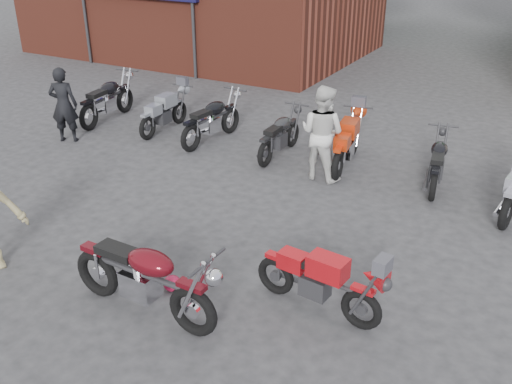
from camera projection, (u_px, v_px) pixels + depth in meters
The scene contains 12 objects.
ground at pixel (188, 296), 7.92m from camera, with size 90.00×90.00×0.00m, color #2C2C2E.
vintage_motorcycle at pixel (144, 273), 7.27m from camera, with size 2.23×0.74×1.30m, color #4F0911, non-canonical shape.
sportbike at pixel (320, 278), 7.40m from camera, with size 1.79×0.59×1.04m, color #B50F16, non-canonical shape.
helmet at pixel (172, 283), 7.99m from camera, with size 0.25×0.25×0.23m, color #A21134.
person_dark at pixel (64, 105), 13.08m from camera, with size 0.64×0.42×1.74m, color black.
person_light at pixel (322, 133), 11.14m from camera, with size 0.92×0.72×1.90m, color silver.
row_bike_0 at pixel (107, 97), 14.53m from camera, with size 2.14×0.71×1.24m, color black, non-canonical shape.
row_bike_1 at pixel (164, 110), 13.85m from camera, with size 1.84×0.61×1.07m, color gray, non-canonical shape.
row_bike_2 at pixel (212, 117), 13.16m from camera, with size 2.04×0.67×1.18m, color black, non-canonical shape.
row_bike_3 at pixel (280, 133), 12.37m from camera, with size 1.85×0.61×1.07m, color black, non-canonical shape.
row_bike_4 at pixel (347, 140), 11.82m from camera, with size 2.02×0.67×1.17m, color red, non-canonical shape.
row_bike_5 at pixel (438, 160), 10.98m from camera, with size 1.86×0.61×1.08m, color black, non-canonical shape.
Camera 1 is at (3.99, -5.23, 4.74)m, focal length 40.00 mm.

